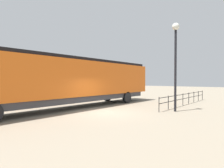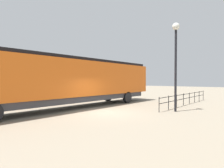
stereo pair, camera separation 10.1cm
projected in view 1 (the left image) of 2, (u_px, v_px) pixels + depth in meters
The scene contains 4 objects.
ground_plane at pixel (105, 112), 13.12m from camera, with size 120.00×120.00×0.00m, color gray.
locomotive at pixel (75, 80), 15.27m from camera, with size 2.87×18.49×4.00m.
lamp_post at pixel (176, 50), 13.37m from camera, with size 0.51×0.51×6.29m.
platform_fence at pixel (186, 97), 17.32m from camera, with size 0.05×11.03×1.06m.
Camera 1 is at (8.76, -9.72, 2.22)m, focal length 30.22 mm.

